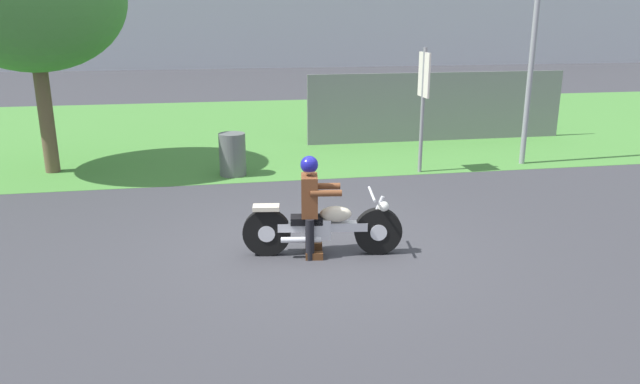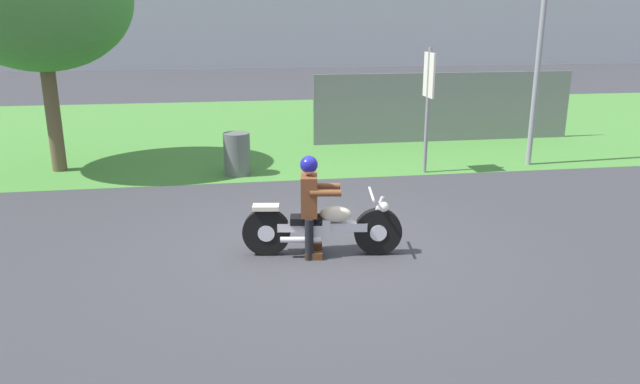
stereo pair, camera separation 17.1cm
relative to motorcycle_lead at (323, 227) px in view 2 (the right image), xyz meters
name	(u,v)px [view 2 (the right image)]	position (x,y,z in m)	size (l,w,h in m)	color
ground	(321,249)	(0.01, 0.20, -0.40)	(120.00, 120.00, 0.00)	#38383D
grass_verge	(269,128)	(0.01, 9.93, -0.40)	(60.00, 12.00, 0.01)	#478438
motorcycle_lead	(323,227)	(0.00, 0.00, 0.00)	(2.20, 0.67, 0.89)	black
rider_lead	(310,198)	(-0.17, 0.03, 0.42)	(0.59, 0.51, 1.41)	black
trash_can	(237,154)	(-1.06, 4.60, 0.04)	(0.55, 0.55, 0.89)	#595E5B
sign_banner	(428,91)	(2.88, 4.16, 1.32)	(0.08, 0.60, 2.60)	gray
fence_segment	(445,107)	(4.45, 7.30, 0.50)	(7.00, 0.06, 1.80)	slate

